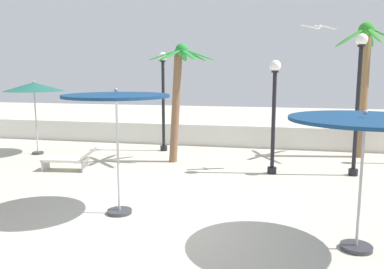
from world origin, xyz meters
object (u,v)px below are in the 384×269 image
patio_umbrella_2 (364,128)px  palm_tree_0 (178,86)px  lamp_post_2 (358,93)px  seagull_0 (318,27)px  lamp_post_0 (163,92)px  patio_umbrella_1 (34,87)px  patio_umbrella_4 (116,105)px  lounge_chair_0 (72,158)px  lamp_post_1 (274,107)px  palm_tree_1 (364,75)px

patio_umbrella_2 → palm_tree_0: palm_tree_0 is taller
lamp_post_2 → seagull_0: 2.34m
palm_tree_0 → lamp_post_0: palm_tree_0 is taller
patio_umbrella_1 → seagull_0: bearing=-2.4°
patio_umbrella_4 → lounge_chair_0: 4.92m
patio_umbrella_2 → patio_umbrella_4: size_ratio=0.91×
lamp_post_1 → seagull_0: bearing=29.4°
lamp_post_2 → lounge_chair_0: bearing=-171.8°
patio_umbrella_4 → lamp_post_2: lamp_post_2 is taller
patio_umbrella_4 → palm_tree_0: (0.04, 5.26, 0.21)m
palm_tree_1 → lamp_post_1: bearing=-134.5°
lamp_post_1 → patio_umbrella_1: bearing=172.8°
lamp_post_0 → seagull_0: size_ratio=3.46×
patio_umbrella_4 → palm_tree_0: palm_tree_0 is taller
palm_tree_1 → lounge_chair_0: (-9.37, -4.14, -2.60)m
patio_umbrella_2 → lamp_post_1: (-1.57, 5.15, -0.11)m
patio_umbrella_2 → lounge_chair_0: (-7.83, 4.18, -1.80)m
palm_tree_1 → lamp_post_1: 4.54m
patio_umbrella_2 → lounge_chair_0: bearing=151.9°
patio_umbrella_4 → lamp_post_1: (3.28, 4.32, -0.34)m
patio_umbrella_1 → seagull_0: seagull_0 is taller
lamp_post_0 → lamp_post_2: (6.73, -2.48, 0.19)m
patio_umbrella_4 → lamp_post_0: 7.16m
patio_umbrella_1 → patio_umbrella_4: size_ratio=1.00×
seagull_0 → lamp_post_0: bearing=159.4°
patio_umbrella_1 → palm_tree_1: 12.16m
palm_tree_1 → patio_umbrella_1: bearing=-170.3°
patio_umbrella_1 → lamp_post_1: 8.94m
lamp_post_0 → seagull_0: bearing=-20.6°
patio_umbrella_4 → lamp_post_1: lamp_post_1 is taller
lamp_post_2 → lounge_chair_0: size_ratio=2.19×
lounge_chair_0 → seagull_0: 8.68m
lounge_chair_0 → palm_tree_1: bearing=23.8°
patio_umbrella_1 → lounge_chair_0: 3.97m
lamp_post_2 → patio_umbrella_4: bearing=-141.1°
patio_umbrella_2 → lounge_chair_0: size_ratio=1.32×
lounge_chair_0 → patio_umbrella_4: bearing=-48.4°
lamp_post_1 → seagull_0: size_ratio=3.11×
patio_umbrella_1 → patio_umbrella_4: same height
lamp_post_1 → lounge_chair_0: bearing=-171.2°
patio_umbrella_4 → seagull_0: 7.04m
palm_tree_0 → palm_tree_1: size_ratio=0.84×
patio_umbrella_2 → palm_tree_0: bearing=128.3°
patio_umbrella_2 → seagull_0: seagull_0 is taller
lamp_post_1 → lamp_post_2: size_ratio=0.82×
patio_umbrella_1 → patio_umbrella_2: 12.17m
palm_tree_1 → lamp_post_0: bearing=-176.9°
patio_umbrella_2 → lamp_post_1: lamp_post_1 is taller
palm_tree_1 → lamp_post_2: bearing=-103.4°
palm_tree_1 → lounge_chair_0: palm_tree_1 is taller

